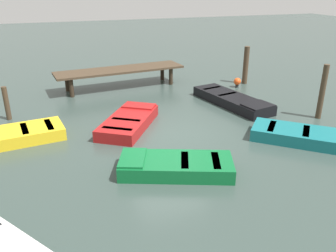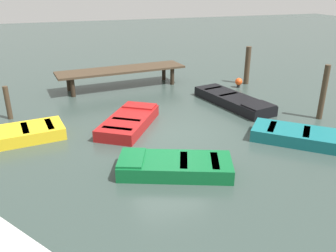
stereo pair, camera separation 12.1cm
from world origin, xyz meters
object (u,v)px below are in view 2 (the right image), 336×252
at_px(mooring_piling_far_left, 247,65).
at_px(rowboat_red, 129,121).
at_px(rowboat_green, 174,165).
at_px(mooring_piling_mid_left, 323,92).
at_px(rowboat_black, 233,100).
at_px(mooring_piling_mid_right, 8,103).
at_px(rowboat_yellow, 18,134).
at_px(dock_segment, 122,71).
at_px(rowboat_teal, 317,138).
at_px(marker_buoy, 239,82).

bearing_deg(mooring_piling_far_left, rowboat_red, -151.69).
bearing_deg(rowboat_green, mooring_piling_mid_left, -141.30).
height_order(rowboat_black, mooring_piling_far_left, mooring_piling_far_left).
distance_m(rowboat_red, mooring_piling_mid_right, 4.78).
bearing_deg(rowboat_yellow, dock_segment, -139.25).
height_order(dock_segment, rowboat_red, dock_segment).
distance_m(rowboat_black, mooring_piling_far_left, 3.73).
xyz_separation_m(rowboat_black, mooring_piling_mid_right, (-8.93, 1.33, 0.43)).
distance_m(mooring_piling_mid_right, mooring_piling_far_left, 11.34).
bearing_deg(rowboat_teal, rowboat_black, 140.43).
distance_m(rowboat_green, mooring_piling_far_left, 9.99).
distance_m(rowboat_black, mooring_piling_mid_right, 9.04).
relative_size(dock_segment, marker_buoy, 13.36).
relative_size(rowboat_yellow, mooring_piling_far_left, 1.58).
distance_m(mooring_piling_far_left, marker_buoy, 1.11).
bearing_deg(marker_buoy, rowboat_black, -124.11).
relative_size(mooring_piling_mid_right, mooring_piling_far_left, 0.68).
height_order(rowboat_yellow, rowboat_green, same).
bearing_deg(rowboat_teal, mooring_piling_mid_right, -168.77).
bearing_deg(rowboat_red, mooring_piling_mid_left, -68.48).
bearing_deg(rowboat_teal, dock_segment, 160.04).
bearing_deg(rowboat_red, rowboat_black, -44.84).
xyz_separation_m(dock_segment, mooring_piling_mid_left, (6.31, -6.73, 0.21)).
height_order(rowboat_black, rowboat_teal, same).
distance_m(dock_segment, rowboat_teal, 9.76).
bearing_deg(rowboat_yellow, rowboat_black, 178.65).
bearing_deg(rowboat_yellow, mooring_piling_mid_right, -86.94).
bearing_deg(mooring_piling_far_left, marker_buoy, -144.90).
xyz_separation_m(rowboat_yellow, mooring_piling_mid_right, (-0.41, 2.23, 0.43)).
height_order(rowboat_teal, rowboat_red, same).
bearing_deg(mooring_piling_mid_right, rowboat_yellow, -79.57).
bearing_deg(rowboat_red, rowboat_green, -139.49).
relative_size(rowboat_black, rowboat_teal, 1.08).
xyz_separation_m(rowboat_red, mooring_piling_mid_right, (-4.16, 2.30, 0.43)).
xyz_separation_m(dock_segment, rowboat_yellow, (-4.59, -5.12, -0.62)).
height_order(mooring_piling_mid_left, marker_buoy, mooring_piling_mid_left).
xyz_separation_m(dock_segment, rowboat_red, (-0.84, -5.19, -0.62)).
relative_size(rowboat_black, mooring_piling_mid_right, 3.21).
bearing_deg(rowboat_red, rowboat_teal, -88.52).
distance_m(rowboat_red, mooring_piling_far_left, 8.07).
xyz_separation_m(dock_segment, rowboat_teal, (4.58, -8.60, -0.62)).
distance_m(rowboat_yellow, rowboat_green, 5.59).
xyz_separation_m(mooring_piling_mid_left, mooring_piling_far_left, (-0.08, 5.34, -0.09)).
bearing_deg(rowboat_green, rowboat_teal, -156.06).
xyz_separation_m(rowboat_teal, mooring_piling_far_left, (1.66, 7.21, 0.74)).
distance_m(rowboat_green, rowboat_teal, 4.98).
distance_m(rowboat_green, rowboat_red, 3.65).
bearing_deg(mooring_piling_far_left, rowboat_yellow, -160.95).
distance_m(dock_segment, rowboat_yellow, 6.91).
distance_m(rowboat_yellow, mooring_piling_far_left, 11.48).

